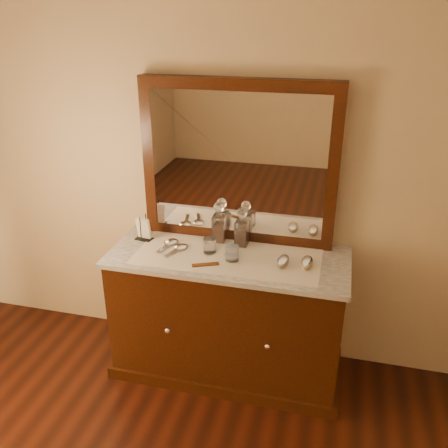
{
  "coord_description": "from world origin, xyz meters",
  "views": [
    {
      "loc": [
        0.6,
        -0.51,
        2.2
      ],
      "look_at": [
        0.0,
        1.85,
        1.1
      ],
      "focal_mm": 38.29,
      "sensor_mm": 36.0,
      "label": 1
    }
  ],
  "objects_px": {
    "decanter_right": "(242,231)",
    "brush_near": "(283,262)",
    "decanter_left": "(219,226)",
    "pin_dish": "(232,255)",
    "brush_far": "(307,263)",
    "hand_mirror_inner": "(179,248)",
    "dresser_cabinet": "(228,316)",
    "napkin_rack": "(144,230)",
    "mirror_frame": "(238,163)",
    "hand_mirror_outer": "(169,243)",
    "comb": "(205,265)"
  },
  "relations": [
    {
      "from": "decanter_left",
      "to": "brush_far",
      "type": "xyz_separation_m",
      "value": [
        0.57,
        -0.19,
        -0.08
      ]
    },
    {
      "from": "dresser_cabinet",
      "to": "brush_far",
      "type": "xyz_separation_m",
      "value": [
        0.47,
        -0.02,
        0.46
      ]
    },
    {
      "from": "pin_dish",
      "to": "comb",
      "type": "bearing_deg",
      "value": -131.22
    },
    {
      "from": "dresser_cabinet",
      "to": "decanter_left",
      "type": "xyz_separation_m",
      "value": [
        -0.1,
        0.17,
        0.55
      ]
    },
    {
      "from": "dresser_cabinet",
      "to": "brush_far",
      "type": "distance_m",
      "value": 0.66
    },
    {
      "from": "mirror_frame",
      "to": "hand_mirror_outer",
      "type": "height_order",
      "value": "mirror_frame"
    },
    {
      "from": "pin_dish",
      "to": "hand_mirror_outer",
      "type": "bearing_deg",
      "value": 171.46
    },
    {
      "from": "comb",
      "to": "decanter_left",
      "type": "relative_size",
      "value": 0.59
    },
    {
      "from": "brush_near",
      "to": "hand_mirror_outer",
      "type": "bearing_deg",
      "value": 173.3
    },
    {
      "from": "brush_far",
      "to": "hand_mirror_inner",
      "type": "distance_m",
      "value": 0.78
    },
    {
      "from": "comb",
      "to": "napkin_rack",
      "type": "xyz_separation_m",
      "value": [
        -0.48,
        0.24,
        0.06
      ]
    },
    {
      "from": "decanter_right",
      "to": "brush_near",
      "type": "relative_size",
      "value": 1.69
    },
    {
      "from": "dresser_cabinet",
      "to": "hand_mirror_outer",
      "type": "xyz_separation_m",
      "value": [
        -0.39,
        0.04,
        0.45
      ]
    },
    {
      "from": "mirror_frame",
      "to": "pin_dish",
      "type": "xyz_separation_m",
      "value": [
        0.03,
        -0.26,
        -0.49
      ]
    },
    {
      "from": "comb",
      "to": "hand_mirror_outer",
      "type": "distance_m",
      "value": 0.36
    },
    {
      "from": "mirror_frame",
      "to": "brush_far",
      "type": "bearing_deg",
      "value": -29.41
    },
    {
      "from": "dresser_cabinet",
      "to": "napkin_rack",
      "type": "relative_size",
      "value": 8.45
    },
    {
      "from": "brush_near",
      "to": "hand_mirror_inner",
      "type": "distance_m",
      "value": 0.65
    },
    {
      "from": "mirror_frame",
      "to": "hand_mirror_outer",
      "type": "distance_m",
      "value": 0.66
    },
    {
      "from": "decanter_right",
      "to": "brush_far",
      "type": "relative_size",
      "value": 1.71
    },
    {
      "from": "brush_far",
      "to": "brush_near",
      "type": "bearing_deg",
      "value": -171.57
    },
    {
      "from": "mirror_frame",
      "to": "comb",
      "type": "bearing_deg",
      "value": -103.48
    },
    {
      "from": "hand_mirror_outer",
      "to": "napkin_rack",
      "type": "bearing_deg",
      "value": 169.07
    },
    {
      "from": "mirror_frame",
      "to": "brush_near",
      "type": "distance_m",
      "value": 0.65
    },
    {
      "from": "brush_near",
      "to": "hand_mirror_outer",
      "type": "height_order",
      "value": "brush_near"
    },
    {
      "from": "pin_dish",
      "to": "decanter_left",
      "type": "distance_m",
      "value": 0.24
    },
    {
      "from": "dresser_cabinet",
      "to": "hand_mirror_inner",
      "type": "relative_size",
      "value": 6.74
    },
    {
      "from": "pin_dish",
      "to": "brush_far",
      "type": "distance_m",
      "value": 0.45
    },
    {
      "from": "brush_near",
      "to": "brush_far",
      "type": "xyz_separation_m",
      "value": [
        0.14,
        0.02,
        0.0
      ]
    },
    {
      "from": "dresser_cabinet",
      "to": "comb",
      "type": "relative_size",
      "value": 8.97
    },
    {
      "from": "hand_mirror_inner",
      "to": "decanter_left",
      "type": "bearing_deg",
      "value": 39.69
    },
    {
      "from": "decanter_right",
      "to": "brush_near",
      "type": "height_order",
      "value": "decanter_right"
    },
    {
      "from": "brush_far",
      "to": "pin_dish",
      "type": "bearing_deg",
      "value": 179.64
    },
    {
      "from": "decanter_left",
      "to": "brush_far",
      "type": "bearing_deg",
      "value": -18.38
    },
    {
      "from": "dresser_cabinet",
      "to": "pin_dish",
      "type": "distance_m",
      "value": 0.45
    },
    {
      "from": "pin_dish",
      "to": "decanter_left",
      "type": "relative_size",
      "value": 0.34
    },
    {
      "from": "decanter_right",
      "to": "hand_mirror_inner",
      "type": "distance_m",
      "value": 0.4
    },
    {
      "from": "mirror_frame",
      "to": "hand_mirror_inner",
      "type": "relative_size",
      "value": 5.78
    },
    {
      "from": "decanter_left",
      "to": "napkin_rack",
      "type": "bearing_deg",
      "value": -169.28
    },
    {
      "from": "napkin_rack",
      "to": "decanter_left",
      "type": "height_order",
      "value": "decanter_left"
    },
    {
      "from": "decanter_left",
      "to": "brush_near",
      "type": "height_order",
      "value": "decanter_left"
    },
    {
      "from": "mirror_frame",
      "to": "pin_dish",
      "type": "bearing_deg",
      "value": -84.46
    },
    {
      "from": "hand_mirror_outer",
      "to": "comb",
      "type": "bearing_deg",
      "value": -34.45
    },
    {
      "from": "comb",
      "to": "decanter_right",
      "type": "relative_size",
      "value": 0.63
    },
    {
      "from": "pin_dish",
      "to": "brush_near",
      "type": "distance_m",
      "value": 0.31
    },
    {
      "from": "brush_near",
      "to": "napkin_rack",
      "type": "bearing_deg",
      "value": 172.44
    },
    {
      "from": "decanter_left",
      "to": "hand_mirror_inner",
      "type": "distance_m",
      "value": 0.29
    },
    {
      "from": "decanter_right",
      "to": "hand_mirror_inner",
      "type": "height_order",
      "value": "decanter_right"
    },
    {
      "from": "mirror_frame",
      "to": "brush_far",
      "type": "xyz_separation_m",
      "value": [
        0.47,
        -0.27,
        -0.48
      ]
    },
    {
      "from": "brush_far",
      "to": "hand_mirror_inner",
      "type": "xyz_separation_m",
      "value": [
        -0.78,
        0.02,
        -0.01
      ]
    }
  ]
}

